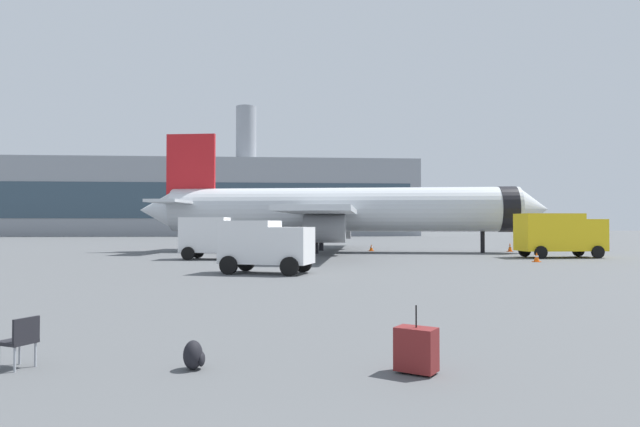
% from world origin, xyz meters
% --- Properties ---
extents(airplane_at_gate, '(35.69, 32.35, 10.50)m').
position_xyz_m(airplane_at_gate, '(5.14, 44.83, 3.66)').
color(airplane_at_gate, silver).
rests_on(airplane_at_gate, ground).
extents(service_truck, '(5.05, 3.07, 2.90)m').
position_xyz_m(service_truck, '(-4.42, 35.69, 1.61)').
color(service_truck, white).
rests_on(service_truck, ground).
extents(fuel_truck, '(6.03, 2.78, 3.20)m').
position_xyz_m(fuel_truck, '(20.26, 35.80, 1.77)').
color(fuel_truck, yellow).
rests_on(fuel_truck, ground).
extents(cargo_van, '(4.82, 3.53, 2.60)m').
position_xyz_m(cargo_van, '(-0.74, 24.38, 1.45)').
color(cargo_van, white).
rests_on(cargo_van, ground).
extents(safety_cone_near, '(0.44, 0.44, 0.63)m').
position_xyz_m(safety_cone_near, '(16.43, 31.39, 0.31)').
color(safety_cone_near, '#F2590C').
rests_on(safety_cone_near, ground).
extents(safety_cone_mid, '(0.44, 0.44, 0.82)m').
position_xyz_m(safety_cone_mid, '(20.33, 44.49, 0.40)').
color(safety_cone_mid, '#F2590C').
rests_on(safety_cone_mid, ground).
extents(safety_cone_far, '(0.44, 0.44, 0.61)m').
position_xyz_m(safety_cone_far, '(8.29, 46.63, 0.30)').
color(safety_cone_far, '#F2590C').
rests_on(safety_cone_far, ground).
extents(rolling_suitcase, '(0.75, 0.70, 1.10)m').
position_xyz_m(rolling_suitcase, '(2.15, 6.03, 0.39)').
color(rolling_suitcase, maroon).
rests_on(rolling_suitcase, ground).
extents(traveller_backpack, '(0.36, 0.40, 0.48)m').
position_xyz_m(traveller_backpack, '(-1.48, 6.54, 0.23)').
color(traveller_backpack, black).
rests_on(traveller_backpack, ground).
extents(gate_chair, '(0.65, 0.65, 0.86)m').
position_xyz_m(gate_chair, '(-4.38, 6.81, 0.50)').
color(gate_chair, black).
rests_on(gate_chair, ground).
extents(terminal_building, '(91.86, 16.45, 28.11)m').
position_xyz_m(terminal_building, '(-16.46, 117.48, 8.19)').
color(terminal_building, gray).
rests_on(terminal_building, ground).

